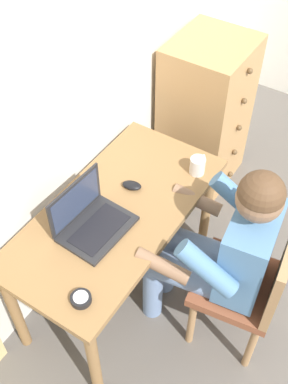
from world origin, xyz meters
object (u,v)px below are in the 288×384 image
(computer_mouse, at_px, (132,185))
(person_seated, at_px, (222,247))
(laptop, at_px, (90,219))
(desk, at_px, (117,224))
(dresser, at_px, (205,115))
(coffee_mug, at_px, (198,165))
(chair, at_px, (253,283))
(desk_clock, at_px, (81,299))

(computer_mouse, bearing_deg, person_seated, -110.45)
(laptop, xyz_separation_m, computer_mouse, (0.31, -0.02, -0.04))
(desk, bearing_deg, laptop, 163.58)
(dresser, relative_size, coffee_mug, 8.78)
(desk, height_order, coffee_mug, coffee_mug)
(dresser, xyz_separation_m, computer_mouse, (-0.96, -0.07, 0.21))
(desk, distance_m, chair, 0.73)
(laptop, bearing_deg, computer_mouse, -4.34)
(chair, bearing_deg, dresser, 38.56)
(desk_clock, bearing_deg, computer_mouse, 15.64)
(laptop, height_order, coffee_mug, laptop)
(chair, relative_size, desk_clock, 9.76)
(person_seated, xyz_separation_m, coffee_mug, (0.33, 0.32, 0.10))
(laptop, height_order, computer_mouse, laptop)
(desk, height_order, computer_mouse, computer_mouse)
(person_seated, relative_size, laptop, 3.40)
(person_seated, xyz_separation_m, desk_clock, (-0.60, 0.36, 0.06))
(chair, distance_m, laptop, 0.85)
(chair, height_order, coffee_mug, chair)
(dresser, bearing_deg, chair, -141.44)
(chair, xyz_separation_m, desk_clock, (-0.62, 0.54, 0.25))
(desk_clock, bearing_deg, person_seated, -30.92)
(dresser, distance_m, laptop, 1.30)
(laptop, bearing_deg, dresser, 1.86)
(laptop, xyz_separation_m, coffee_mug, (0.59, -0.25, -0.00))
(person_seated, bearing_deg, desk, 102.51)
(desk, relative_size, laptop, 3.48)
(dresser, distance_m, computer_mouse, 0.98)
(computer_mouse, bearing_deg, chair, -107.25)
(chair, xyz_separation_m, person_seated, (-0.02, 0.18, 0.18))
(dresser, height_order, desk_clock, dresser)
(dresser, xyz_separation_m, chair, (-0.99, -0.79, -0.03))
(person_seated, bearing_deg, dresser, 30.97)
(desk, height_order, laptop, laptop)
(desk, relative_size, dresser, 1.16)
(dresser, distance_m, desk_clock, 1.64)
(dresser, xyz_separation_m, person_seated, (-1.01, -0.61, 0.15))
(dresser, distance_m, chair, 1.27)
(computer_mouse, height_order, desk_clock, computer_mouse)
(chair, bearing_deg, computer_mouse, 87.54)
(desk, bearing_deg, coffee_mug, -24.67)
(laptop, relative_size, coffee_mug, 2.94)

